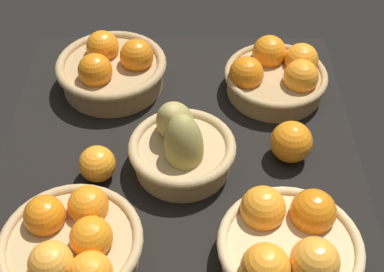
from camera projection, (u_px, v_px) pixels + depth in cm
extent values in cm
cube|color=black|center=(179.00, 166.00, 106.08)|extent=(84.00, 72.00, 3.00)
cylinder|color=tan|center=(275.00, 83.00, 118.21)|extent=(21.24, 21.24, 4.83)
torus|color=tan|center=(276.00, 74.00, 116.50)|extent=(22.81, 22.81, 1.57)
sphere|color=orange|center=(269.00, 52.00, 119.26)|extent=(7.61, 7.61, 7.61)
sphere|color=orange|center=(246.00, 74.00, 114.46)|extent=(7.61, 7.61, 7.61)
sphere|color=orange|center=(301.00, 77.00, 113.38)|extent=(7.61, 7.61, 7.61)
sphere|color=orange|center=(301.00, 60.00, 118.28)|extent=(7.61, 7.61, 7.61)
cylinder|color=tan|center=(112.00, 75.00, 119.45)|extent=(22.57, 22.57, 5.81)
torus|color=tan|center=(111.00, 65.00, 117.38)|extent=(24.68, 24.68, 2.11)
sphere|color=orange|center=(95.00, 71.00, 112.82)|extent=(7.44, 7.44, 7.44)
sphere|color=orange|center=(137.00, 56.00, 116.35)|extent=(7.44, 7.44, 7.44)
sphere|color=orange|center=(103.00, 47.00, 119.21)|extent=(7.44, 7.44, 7.44)
cylinder|color=tan|center=(73.00, 249.00, 88.08)|extent=(22.19, 22.19, 4.40)
torus|color=tan|center=(70.00, 242.00, 86.52)|extent=(23.97, 23.97, 1.79)
sphere|color=orange|center=(91.00, 237.00, 84.95)|extent=(7.04, 7.04, 7.04)
sphere|color=#F49E33|center=(51.00, 263.00, 81.27)|extent=(7.04, 7.04, 7.04)
sphere|color=orange|center=(45.00, 216.00, 88.30)|extent=(7.04, 7.04, 7.04)
sphere|color=orange|center=(88.00, 206.00, 90.19)|extent=(7.04, 7.04, 7.04)
cylinder|color=tan|center=(288.00, 253.00, 87.21)|extent=(22.13, 22.13, 4.90)
torus|color=tan|center=(290.00, 245.00, 85.47)|extent=(23.90, 23.90, 1.76)
sphere|color=orange|center=(263.00, 209.00, 88.97)|extent=(7.79, 7.79, 7.79)
sphere|color=#F49E33|center=(315.00, 262.00, 80.98)|extent=(7.79, 7.79, 7.79)
sphere|color=orange|center=(313.00, 212.00, 88.47)|extent=(7.79, 7.79, 7.79)
sphere|color=orange|center=(265.00, 268.00, 80.54)|extent=(7.79, 7.79, 7.79)
cylinder|color=tan|center=(182.00, 156.00, 102.11)|extent=(18.57, 18.57, 5.44)
torus|color=tan|center=(182.00, 147.00, 100.18)|extent=(20.59, 20.59, 2.02)
ellipsoid|color=#9E934C|center=(184.00, 147.00, 96.99)|extent=(11.53, 10.13, 14.88)
ellipsoid|color=tan|center=(176.00, 123.00, 101.98)|extent=(14.21, 10.29, 15.37)
sphere|color=orange|center=(97.00, 164.00, 99.67)|extent=(7.05, 7.05, 7.05)
sphere|color=orange|center=(291.00, 142.00, 102.87)|extent=(8.29, 8.29, 8.29)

